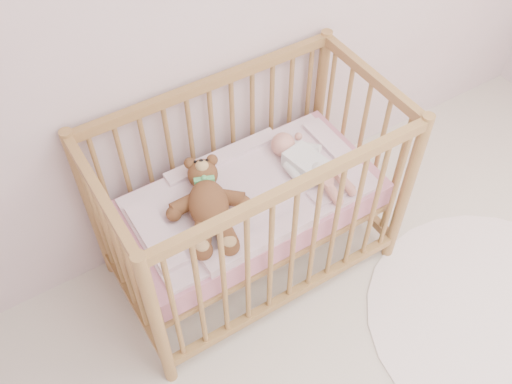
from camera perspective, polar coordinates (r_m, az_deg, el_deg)
crib at (r=2.68m, az=-0.56°, el=-0.96°), size 1.36×0.76×1.00m
mattress at (r=2.70m, az=-0.56°, el=-1.17°), size 1.22×0.62×0.13m
blanket at (r=2.64m, az=-0.57°, el=-0.14°), size 1.10×0.58×0.06m
baby at (r=2.68m, az=5.01°, el=3.16°), size 0.34×0.56×0.13m
teddy_bear at (r=2.49m, az=-4.77°, el=-1.28°), size 0.56×0.66×0.15m
rug at (r=3.14m, az=23.29°, el=-11.78°), size 1.32×1.32×0.01m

